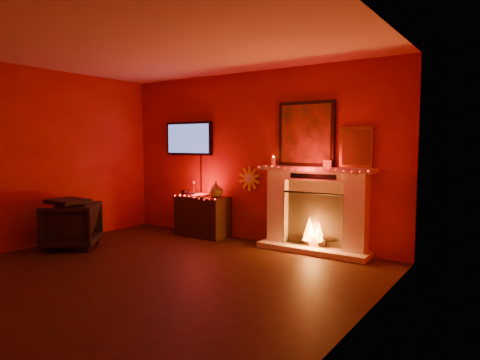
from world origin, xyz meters
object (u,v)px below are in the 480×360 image
object	(u,v)px
armchair	(71,225)
sunburst_clock	(249,178)
tv	(189,139)
console_table	(203,214)
fireplace	(315,202)

from	to	relation	value
armchair	sunburst_clock	bearing A→B (deg)	97.54
tv	armchair	distance (m)	2.43
sunburst_clock	console_table	size ratio (longest dim) A/B	0.43
fireplace	tv	world-z (taller)	fireplace
console_table	armchair	world-z (taller)	console_table
fireplace	armchair	distance (m)	3.64
fireplace	console_table	world-z (taller)	fireplace
fireplace	sunburst_clock	bearing A→B (deg)	175.63
sunburst_clock	armchair	world-z (taller)	sunburst_clock
fireplace	armchair	xyz separation A→B (m)	(-3.09, -1.88, -0.38)
tv	armchair	size ratio (longest dim) A/B	1.65
tv	sunburst_clock	bearing A→B (deg)	1.24
fireplace	sunburst_clock	size ratio (longest dim) A/B	5.45
tv	armchair	bearing A→B (deg)	-108.56
tv	armchair	world-z (taller)	tv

